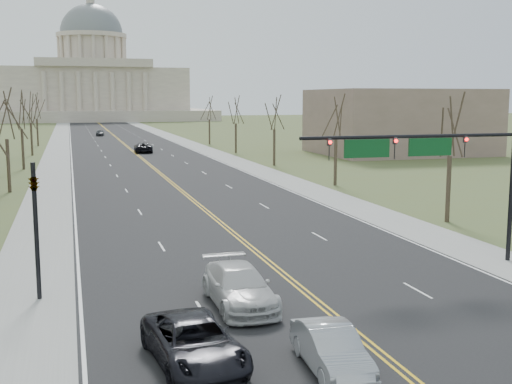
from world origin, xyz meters
TOP-DOWN VIEW (x-y plane):
  - road at (0.00, 110.00)m, footprint 20.00×380.00m
  - cross_road at (0.00, 6.00)m, footprint 120.00×14.00m
  - sidewalk_left at (-12.00, 110.00)m, footprint 4.00×380.00m
  - sidewalk_right at (12.00, 110.00)m, footprint 4.00×380.00m
  - center_line at (0.00, 110.00)m, footprint 0.42×380.00m
  - edge_line_left at (-9.80, 110.00)m, footprint 0.15×380.00m
  - edge_line_right at (9.80, 110.00)m, footprint 0.15×380.00m
  - capitol at (0.00, 249.91)m, footprint 90.00×60.00m
  - signal_mast at (7.45, 13.50)m, footprint 12.12×0.44m
  - signal_left at (-11.50, 13.50)m, footprint 0.32×0.36m
  - tree_r_0 at (15.50, 24.00)m, footprint 3.74×3.74m
  - tree_r_1 at (15.50, 44.00)m, footprint 3.74×3.74m
  - tree_l_1 at (-15.50, 48.00)m, footprint 3.96×3.96m
  - tree_r_2 at (15.50, 64.00)m, footprint 3.74×3.74m
  - tree_l_2 at (-15.50, 68.00)m, footprint 3.96×3.96m
  - tree_r_3 at (15.50, 84.00)m, footprint 3.74×3.74m
  - tree_l_3 at (-15.50, 88.00)m, footprint 3.96×3.96m
  - tree_r_4 at (15.50, 104.00)m, footprint 3.74×3.74m
  - tree_l_4 at (-15.50, 108.00)m, footprint 3.96×3.96m
  - bldg_right_mass at (40.00, 76.00)m, footprint 25.00×20.00m
  - car_sb_inner_lead at (-2.18, 3.06)m, footprint 1.77×4.48m
  - car_sb_outer_lead at (-6.32, 4.72)m, footprint 3.13×5.78m
  - car_sb_inner_second at (-3.36, 10.18)m, footprint 2.36×5.78m
  - car_far_nb at (1.34, 88.67)m, footprint 2.99×5.96m
  - car_far_sb at (-3.16, 137.09)m, footprint 2.15×4.49m

SIDE VIEW (x-z plane):
  - road at x=0.00m, z-range 0.00..0.01m
  - cross_road at x=0.00m, z-range 0.00..0.01m
  - sidewalk_left at x=-12.00m, z-range 0.00..0.03m
  - sidewalk_right at x=12.00m, z-range 0.00..0.03m
  - center_line at x=0.00m, z-range 0.01..0.02m
  - edge_line_left at x=-9.80m, z-range 0.01..0.02m
  - edge_line_right at x=9.80m, z-range 0.01..0.02m
  - car_sb_inner_lead at x=-2.18m, z-range 0.01..1.46m
  - car_far_sb at x=-3.16m, z-range 0.01..1.49m
  - car_sb_outer_lead at x=-6.32m, z-range 0.01..1.55m
  - car_far_nb at x=1.34m, z-range 0.01..1.63m
  - car_sb_inner_second at x=-3.36m, z-range 0.01..1.69m
  - signal_left at x=-11.50m, z-range 0.71..6.71m
  - bldg_right_mass at x=40.00m, z-range 0.00..10.00m
  - signal_mast at x=7.45m, z-range 2.16..9.36m
  - tree_r_0 at x=15.50m, z-range 2.30..10.80m
  - tree_r_1 at x=15.50m, z-range 2.30..10.80m
  - tree_r_2 at x=15.50m, z-range 2.30..10.80m
  - tree_r_3 at x=15.50m, z-range 2.30..10.80m
  - tree_r_4 at x=15.50m, z-range 2.30..10.80m
  - tree_l_1 at x=-15.50m, z-range 2.44..11.44m
  - tree_l_2 at x=-15.50m, z-range 2.44..11.44m
  - tree_l_3 at x=-15.50m, z-range 2.44..11.44m
  - tree_l_4 at x=-15.50m, z-range 2.44..11.44m
  - capitol at x=0.00m, z-range -10.80..39.20m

